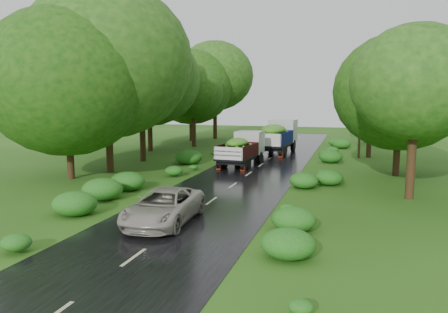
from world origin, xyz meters
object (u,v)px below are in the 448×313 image
at_px(truck_far, 277,135).
at_px(utility_pole, 360,114).
at_px(car, 164,206).
at_px(truck_near, 242,147).

height_order(truck_far, utility_pole, utility_pole).
bearing_deg(car, truck_near, 89.63).
bearing_deg(truck_near, truck_far, 84.97).
relative_size(truck_far, car, 1.47).
relative_size(truck_near, utility_pole, 0.83).
xyz_separation_m(truck_far, utility_pole, (7.16, -1.23, 2.03)).
relative_size(car, utility_pole, 0.68).
distance_m(truck_near, truck_far, 8.16).
xyz_separation_m(truck_far, car, (-0.64, -23.63, -0.98)).
relative_size(truck_near, truck_far, 0.83).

